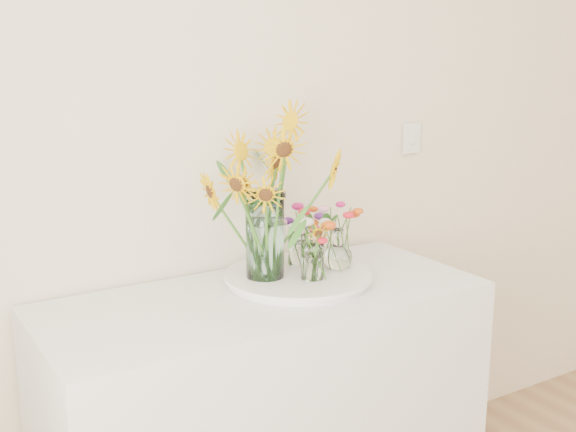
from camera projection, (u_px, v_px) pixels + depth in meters
The scene contains 10 objects.
counter at pixel (266, 424), 2.36m from camera, with size 1.40×0.60×0.90m, color white.
tray at pixel (298, 279), 2.36m from camera, with size 0.46×0.46×0.03m, color white.
mason_jar at pixel (265, 235), 2.29m from camera, with size 0.12×0.12×0.29m, color #B3E9E7.
sunflower_bouquet at pixel (265, 193), 2.26m from camera, with size 0.74×0.74×0.56m, color #E1A904, non-canonical shape.
small_vase_a at pixel (312, 261), 2.29m from camera, with size 0.07×0.07×0.12m, color white.
wildflower_posy_a at pixel (312, 248), 2.28m from camera, with size 0.20×0.20×0.21m, color #CC4C11, non-canonical shape.
small_vase_b at pixel (338, 249), 2.40m from camera, with size 0.10×0.10×0.14m, color white, non-canonical shape.
wildflower_posy_b at pixel (338, 236), 2.39m from camera, with size 0.23×0.23×0.23m, color #CC4C11, non-canonical shape.
small_vase_c at pixel (298, 248), 2.46m from camera, with size 0.07×0.07×0.12m, color white.
wildflower_posy_c at pixel (298, 235), 2.45m from camera, with size 0.19×0.19×0.21m, color #CC4C11, non-canonical shape.
Camera 1 is at (-1.50, 0.08, 1.66)m, focal length 45.00 mm.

